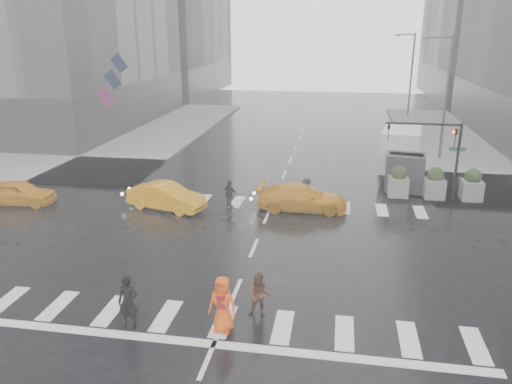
% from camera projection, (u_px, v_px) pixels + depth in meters
% --- Properties ---
extents(ground, '(120.00, 120.00, 0.00)m').
position_uv_depth(ground, '(254.00, 248.00, 22.30)').
color(ground, black).
rests_on(ground, ground).
extents(sidewalk_nw, '(35.00, 35.00, 0.15)m').
position_uv_depth(sidewalk_nw, '(60.00, 145.00, 41.77)').
color(sidewalk_nw, slate).
rests_on(sidewalk_nw, ground).
extents(road_markings, '(18.00, 48.00, 0.01)m').
position_uv_depth(road_markings, '(254.00, 248.00, 22.30)').
color(road_markings, silver).
rests_on(road_markings, ground).
extents(traffic_signal_pole, '(4.45, 0.42, 4.50)m').
position_uv_depth(traffic_signal_pole, '(440.00, 146.00, 27.39)').
color(traffic_signal_pole, black).
rests_on(traffic_signal_pole, ground).
extents(street_lamp_near, '(2.15, 0.22, 9.00)m').
position_uv_depth(street_lamp_near, '(445.00, 93.00, 35.92)').
color(street_lamp_near, '#59595B').
rests_on(street_lamp_near, ground).
extents(street_lamp_far, '(2.15, 0.22, 9.00)m').
position_uv_depth(street_lamp_far, '(410.00, 71.00, 54.67)').
color(street_lamp_far, '#59595B').
rests_on(street_lamp_far, ground).
extents(planter_west, '(1.10, 1.10, 1.80)m').
position_uv_depth(planter_west, '(398.00, 182.00, 28.58)').
color(planter_west, slate).
rests_on(planter_west, ground).
extents(planter_mid, '(1.10, 1.10, 1.80)m').
position_uv_depth(planter_mid, '(435.00, 184.00, 28.26)').
color(planter_mid, slate).
rests_on(planter_mid, ground).
extents(planter_east, '(1.10, 1.10, 1.80)m').
position_uv_depth(planter_east, '(472.00, 185.00, 27.94)').
color(planter_east, slate).
rests_on(planter_east, ground).
extents(flag_cluster, '(2.87, 3.06, 4.69)m').
position_uv_depth(flag_cluster, '(109.00, 77.00, 40.29)').
color(flag_cluster, '#59595B').
rests_on(flag_cluster, ground).
extents(pedestrian_black, '(0.96, 0.98, 2.43)m').
position_uv_depth(pedestrian_black, '(126.00, 284.00, 15.91)').
color(pedestrian_black, black).
rests_on(pedestrian_black, ground).
extents(pedestrian_brown, '(0.79, 0.62, 1.59)m').
position_uv_depth(pedestrian_brown, '(259.00, 295.00, 16.76)').
color(pedestrian_brown, '#4C2A1B').
rests_on(pedestrian_brown, ground).
extents(pedestrian_orange, '(1.02, 0.75, 1.91)m').
position_uv_depth(pedestrian_orange, '(223.00, 304.00, 15.88)').
color(pedestrian_orange, '#ED4F10').
rests_on(pedestrian_orange, ground).
extents(pedestrian_far_a, '(1.06, 0.88, 1.56)m').
position_uv_depth(pedestrian_far_a, '(230.00, 194.00, 27.10)').
color(pedestrian_far_a, black).
rests_on(pedestrian_far_a, ground).
extents(pedestrian_far_b, '(1.11, 0.88, 1.51)m').
position_uv_depth(pedestrian_far_b, '(306.00, 192.00, 27.58)').
color(pedestrian_far_b, black).
rests_on(pedestrian_far_b, ground).
extents(taxi_front, '(4.11, 1.95, 1.36)m').
position_uv_depth(taxi_front, '(19.00, 193.00, 27.67)').
color(taxi_front, orange).
rests_on(taxi_front, ground).
extents(taxi_mid, '(4.54, 2.53, 1.42)m').
position_uv_depth(taxi_mid, '(166.00, 197.00, 26.92)').
color(taxi_mid, orange).
rests_on(taxi_mid, ground).
extents(taxi_rear, '(4.30, 2.04, 1.40)m').
position_uv_depth(taxi_rear, '(302.00, 197.00, 26.81)').
color(taxi_rear, orange).
rests_on(taxi_rear, ground).
extents(box_truck, '(2.30, 6.13, 3.26)m').
position_uv_depth(box_truck, '(402.00, 155.00, 31.66)').
color(box_truck, silver).
rests_on(box_truck, ground).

